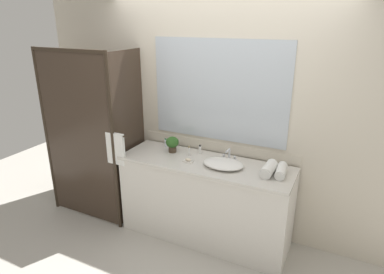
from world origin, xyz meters
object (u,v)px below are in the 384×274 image
Objects in this scene: amenity_bottle_conditioner at (200,150)px; rolled_towel_near_edge at (281,171)px; sink_basin at (223,164)px; rolled_towel_middle at (269,169)px; faucet at (229,157)px; amenity_bottle_lotion at (166,143)px; potted_plant at (172,143)px; amenity_bottle_shampoo at (189,151)px; soap_dish at (188,161)px.

rolled_towel_near_edge is (0.90, -0.14, -0.00)m from amenity_bottle_conditioner.
sink_basin is 0.45m from rolled_towel_middle.
faucet reaches higher than amenity_bottle_lotion.
rolled_towel_middle is at bearing -4.61° from potted_plant.
potted_plant reaches higher than amenity_bottle_shampoo.
sink_basin is 4.11× the size of soap_dish.
sink_basin is 3.89× the size of amenity_bottle_shampoo.
amenity_bottle_shampoo reaches higher than sink_basin.
rolled_towel_middle is (0.88, -0.08, 0.01)m from amenity_bottle_shampoo.
soap_dish is 0.17m from amenity_bottle_shampoo.
soap_dish is at bearing -66.15° from amenity_bottle_shampoo.
amenity_bottle_lotion is at bearing 146.32° from potted_plant.
rolled_towel_near_edge is (0.56, -0.11, 0.00)m from faucet.
rolled_towel_middle is at bearing 2.92° from sink_basin.
sink_basin is at bearing -13.43° from amenity_bottle_shampoo.
amenity_bottle_conditioner reaches higher than soap_dish.
potted_plant is at bearing 175.39° from rolled_towel_middle.
amenity_bottle_shampoo is (-0.43, -0.06, 0.01)m from faucet.
potted_plant is 0.33m from soap_dish.
amenity_bottle_shampoo is (-0.07, 0.16, 0.04)m from soap_dish.
amenity_bottle_conditioner is at bearing -1.10° from amenity_bottle_lotion.
rolled_towel_middle is (0.81, 0.08, 0.04)m from soap_dish.
sink_basin is 0.37m from soap_dish.
rolled_towel_near_edge is 0.99× the size of rolled_towel_middle.
soap_dish is at bearing -93.96° from amenity_bottle_conditioner.
amenity_bottle_conditioner is at bearing 47.58° from amenity_bottle_shampoo.
sink_basin is 4.02× the size of amenity_bottle_lotion.
soap_dish is 0.81m from rolled_towel_middle.
soap_dish is (-0.36, -0.22, -0.03)m from faucet.
rolled_towel_near_edge is at bearing 16.66° from rolled_towel_middle.
amenity_bottle_shampoo is (0.35, -0.10, 0.00)m from amenity_bottle_lotion.
amenity_bottle_conditioner is 0.40× the size of rolled_towel_middle.
sink_basin is 0.17m from faucet.
amenity_bottle_lotion is 1.01× the size of amenity_bottle_conditioner.
amenity_bottle_conditioner reaches higher than rolled_towel_near_edge.
rolled_towel_middle is (1.09, -0.09, -0.05)m from potted_plant.
soap_dish is at bearing -149.14° from faucet.
rolled_towel_near_edge is (1.20, -0.05, -0.06)m from potted_plant.
soap_dish is 0.49m from amenity_bottle_lotion.
faucet is 0.78m from amenity_bottle_lotion.
amenity_bottle_shampoo is at bearing 177.26° from rolled_towel_near_edge.
sink_basin is 0.81m from amenity_bottle_lotion.
potted_plant is 1.20m from rolled_towel_near_edge.
amenity_bottle_shampoo is at bearing -16.32° from amenity_bottle_lotion.
amenity_bottle_lotion is 1.35m from rolled_towel_near_edge.
rolled_towel_middle is (0.79, -0.17, 0.01)m from amenity_bottle_conditioner.
rolled_towel_middle is at bearing -163.34° from rolled_towel_near_edge.
amenity_bottle_conditioner is at bearing 86.04° from soap_dish.
faucet is at bearing 30.86° from soap_dish.
rolled_towel_middle reaches higher than rolled_towel_near_edge.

